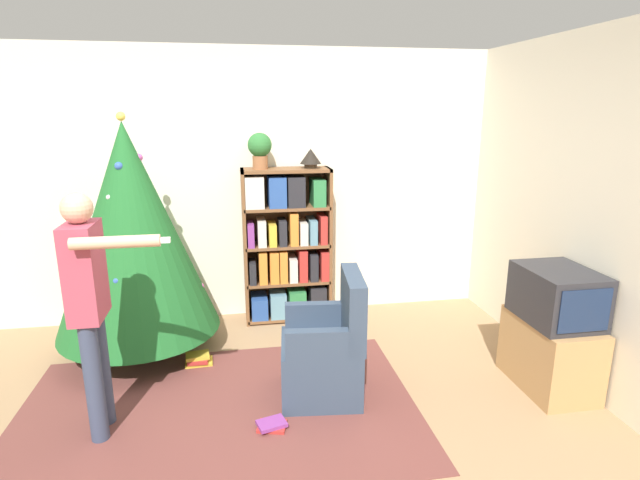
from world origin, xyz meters
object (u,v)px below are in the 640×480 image
Objects in this scene: christmas_tree at (132,230)px; potted_plant at (260,148)px; armchair at (326,354)px; bookshelf at (287,247)px; television at (557,295)px; standing_person at (90,297)px; table_lamp at (311,157)px.

christmas_tree is 6.12× the size of potted_plant.
potted_plant is (-0.36, 1.44, 1.36)m from armchair.
armchair is at bearing -85.12° from bookshelf.
christmas_tree is (-3.10, 1.10, 0.35)m from television.
christmas_tree is (-1.32, -0.51, 0.34)m from bookshelf.
television is 1.72m from armchair.
christmas_tree reaches higher than television.
christmas_tree is 1.29× the size of standing_person.
television is 1.80× the size of potted_plant.
christmas_tree is 2.19× the size of armchair.
standing_person is at bearing -134.93° from table_lamp.
christmas_tree is 1.72m from table_lamp.
potted_plant is 0.48m from table_lamp.
potted_plant is at bearing 180.00° from table_lamp.
christmas_tree is at bearing 160.47° from television.
bookshelf is 2.53× the size of television.
christmas_tree is at bearing 176.80° from standing_person.
armchair is at bearing 173.81° from television.
standing_person is (-3.16, 0.00, 0.19)m from television.
table_lamp is (0.24, 0.01, 0.86)m from bookshelf.
armchair is (1.44, -0.92, -0.76)m from christmas_tree.
table_lamp is (0.11, 1.44, 1.28)m from armchair.
potted_plant is (-0.23, 0.01, 0.95)m from bookshelf.
table_lamp is (0.47, -0.00, -0.09)m from potted_plant.
armchair is at bearing -94.53° from table_lamp.
standing_person is at bearing -77.08° from armchair.
bookshelf is 7.49× the size of table_lamp.
television is 0.38× the size of standing_person.
table_lamp is (1.55, 0.52, 0.52)m from christmas_tree.
table_lamp is at bearing 135.06° from standing_person.
table_lamp is at bearing -0.00° from potted_plant.
potted_plant is at bearing 25.60° from christmas_tree.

